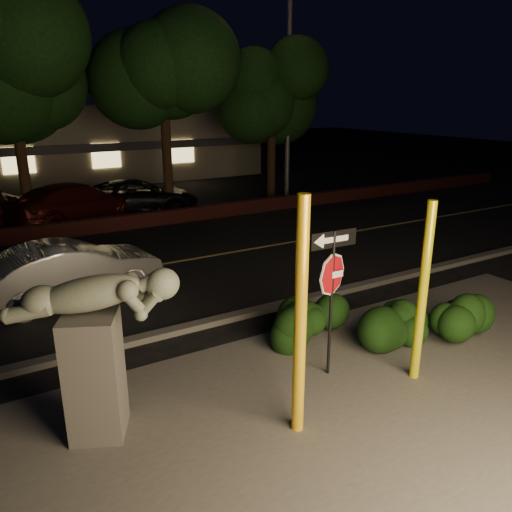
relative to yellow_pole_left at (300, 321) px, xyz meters
The scene contains 22 objects.
ground 10.85m from the yellow_pole_left, 85.33° to the left, with size 90.00×90.00×0.00m, color black.
patio 1.88m from the yellow_pole_left, 19.31° to the right, with size 14.00×6.00×0.02m, color #4C4944.
road 7.91m from the yellow_pole_left, 83.52° to the left, with size 80.00×8.00×0.01m, color black.
lane_marking 7.91m from the yellow_pole_left, 83.52° to the left, with size 80.00×0.12×0.01m, color #AF9E46.
curb 4.02m from the yellow_pole_left, 76.32° to the left, with size 80.00×0.25×0.12m, color #4C4944.
brick_wall 12.11m from the yellow_pole_left, 85.83° to the left, with size 40.00×0.35×0.50m, color #4B1A18.
parking_lot 17.79m from the yellow_pole_left, 87.17° to the left, with size 40.00×12.00×0.01m, color black.
building 25.70m from the yellow_pole_left, 88.05° to the left, with size 22.00×10.20×4.00m.
tree_far_b 14.67m from the yellow_pole_left, 96.67° to the left, with size 5.20×5.20×8.41m.
tree_far_c 14.48m from the yellow_pole_left, 75.96° to the left, with size 4.80×4.80×7.84m.
tree_far_d 16.74m from the yellow_pole_left, 59.10° to the left, with size 4.40×4.40×7.42m.
yellow_pole_left is the anchor object (origin of this frame).
yellow_pole_right 2.42m from the yellow_pole_left, ahead, with size 0.15×0.15×2.94m, color yellow.
signpost 1.57m from the yellow_pole_left, 36.20° to the left, with size 0.83×0.08×2.45m.
sculpture 2.66m from the yellow_pole_left, 150.96° to the left, with size 2.12×1.39×2.34m.
hedge_center 2.97m from the yellow_pole_left, 50.72° to the left, with size 1.77×0.83×0.92m, color black.
hedge_right 3.39m from the yellow_pole_left, 19.76° to the left, with size 1.66×0.89×1.09m, color black.
hedge_far_right 4.46m from the yellow_pole_left, ahead, with size 1.45×0.91×1.01m, color black.
streetlight 16.82m from the yellow_pole_left, 57.21° to the left, with size 1.52×0.57×10.26m.
silver_sedan 6.71m from the yellow_pole_left, 104.65° to the left, with size 1.40×4.02×1.32m, color #BBBBBF.
parked_car_darkred 13.82m from the yellow_pole_left, 90.19° to the left, with size 2.05×5.05×1.47m, color #3C0E0B.
parked_car_dark 14.49m from the yellow_pole_left, 80.48° to the left, with size 2.15×4.67×1.30m, color black.
Camera 1 is at (-4.33, -5.43, 4.38)m, focal length 35.00 mm.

